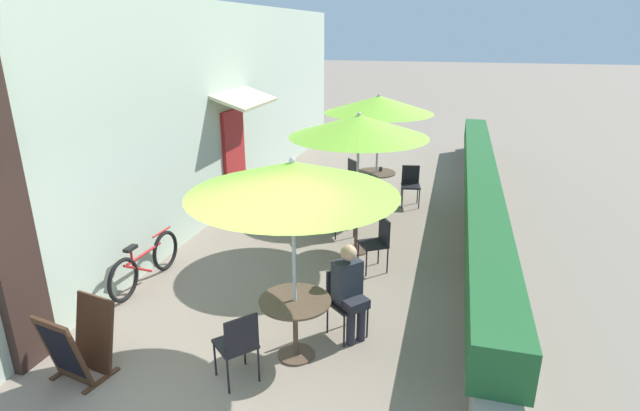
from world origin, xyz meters
The scene contains 20 objects.
cafe_facade_wall centered at (-2.54, 6.89, 2.09)m, with size 0.98×14.04×4.20m.
planter_hedge centered at (2.75, 6.92, 0.54)m, with size 0.60×13.04×1.01m.
patio_table_near centered at (0.54, 1.49, 0.56)m, with size 0.84×0.84×0.75m.
patio_umbrella_near centered at (0.54, 1.49, 2.21)m, with size 2.28×2.28×2.43m.
cafe_chair_near_left centered at (0.98, 2.11, 0.52)m, with size 0.56×0.56×0.87m.
seated_patron_near_left centered at (1.07, 2.03, 0.69)m, with size 0.51×0.50×1.25m.
cafe_chair_near_right centered at (0.10, 0.87, 0.52)m, with size 0.56×0.56×0.87m.
patio_table_mid centered at (0.64, 4.60, 0.56)m, with size 0.84×0.84×0.75m.
patio_umbrella_mid centered at (0.64, 4.60, 2.21)m, with size 2.28×2.28×2.43m.
cafe_chair_mid_left centered at (1.11, 4.00, 0.52)m, with size 0.55×0.55×0.87m.
cafe_chair_mid_right centered at (0.17, 5.20, 0.52)m, with size 0.55×0.55×0.87m.
coffee_cup_mid centered at (0.56, 4.51, 0.80)m, with size 0.07×0.07×0.09m.
patio_table_far centered at (0.57, 7.12, 0.56)m, with size 0.84×0.84×0.75m.
patio_umbrella_far centered at (0.57, 7.12, 2.21)m, with size 2.28×2.28×2.43m.
cafe_chair_far_left centered at (1.31, 7.33, 0.52)m, with size 0.46×0.46×0.87m.
cafe_chair_far_right centered at (0.03, 7.65, 0.52)m, with size 0.56×0.56×0.87m.
cafe_chair_far_back centered at (0.39, 6.38, 0.52)m, with size 0.51×0.51×0.87m.
coffee_cup_far centered at (0.65, 7.24, 0.80)m, with size 0.07×0.07×0.09m.
bicycle_leaning centered at (-2.20, 2.58, 0.34)m, with size 0.12×1.69×0.74m.
menu_board centered at (-1.65, 0.52, 0.42)m, with size 0.66×0.72×0.86m.
Camera 1 is at (2.14, -3.29, 3.68)m, focal length 28.00 mm.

